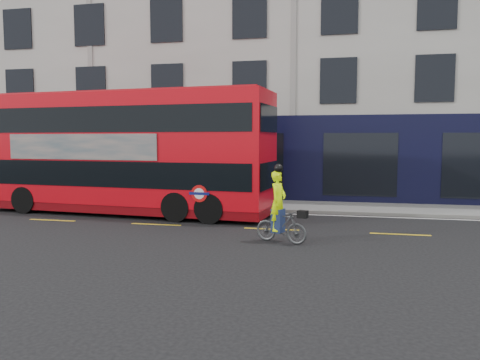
% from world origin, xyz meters
% --- Properties ---
extents(ground, '(120.00, 120.00, 0.00)m').
position_xyz_m(ground, '(0.00, 0.00, 0.00)').
color(ground, black).
rests_on(ground, ground).
extents(pavement, '(60.00, 3.00, 0.12)m').
position_xyz_m(pavement, '(0.00, 6.50, 0.06)').
color(pavement, slate).
rests_on(pavement, ground).
extents(kerb, '(60.00, 0.12, 0.13)m').
position_xyz_m(kerb, '(0.00, 5.00, 0.07)').
color(kerb, slate).
rests_on(kerb, ground).
extents(building_terrace, '(50.00, 10.07, 15.00)m').
position_xyz_m(building_terrace, '(0.00, 12.94, 7.49)').
color(building_terrace, beige).
rests_on(building_terrace, ground).
extents(road_edge_line, '(58.00, 0.10, 0.01)m').
position_xyz_m(road_edge_line, '(0.00, 4.70, 0.00)').
color(road_edge_line, silver).
rests_on(road_edge_line, ground).
extents(lane_dashes, '(58.00, 0.12, 0.01)m').
position_xyz_m(lane_dashes, '(0.00, 1.50, 0.00)').
color(lane_dashes, gold).
rests_on(lane_dashes, ground).
extents(bus, '(11.88, 3.67, 4.72)m').
position_xyz_m(bus, '(-6.10, 3.59, 2.42)').
color(bus, red).
rests_on(bus, ground).
extents(cyclist, '(1.63, 0.94, 2.23)m').
position_xyz_m(cyclist, '(0.51, -0.38, 0.76)').
color(cyclist, '#414345').
rests_on(cyclist, ground).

